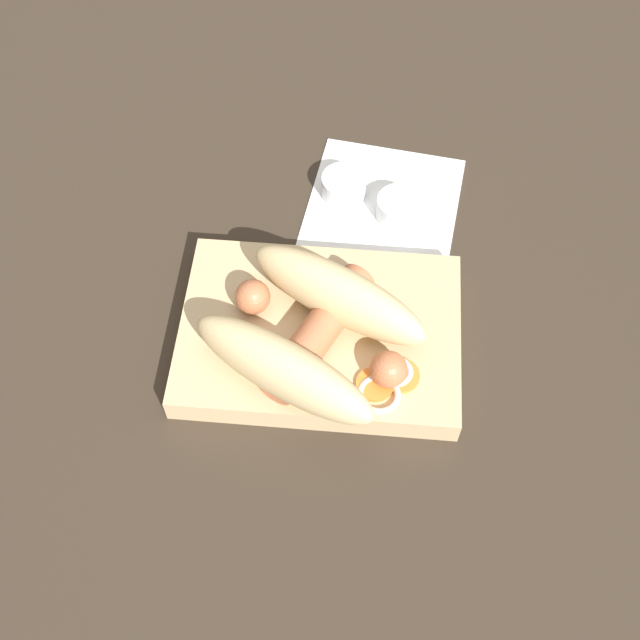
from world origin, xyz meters
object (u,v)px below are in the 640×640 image
object	(u,v)px
food_tray	(320,334)
sausage	(319,332)
condiment_cup_far	(344,187)
bread_roll	(311,330)
condiment_cup_near	(399,209)

from	to	relation	value
food_tray	sausage	distance (m)	0.03
food_tray	condiment_cup_far	bearing A→B (deg)	-92.84
food_tray	sausage	bearing A→B (deg)	90.60
bread_roll	condiment_cup_far	xyz separation A→B (m)	(-0.01, -0.20, -0.04)
condiment_cup_near	condiment_cup_far	size ratio (longest dim) A/B	1.00
food_tray	condiment_cup_near	xyz separation A→B (m)	(-0.06, -0.15, -0.00)
sausage	condiment_cup_near	world-z (taller)	sausage
food_tray	bread_roll	bearing A→B (deg)	76.71
food_tray	condiment_cup_near	bearing A→B (deg)	-113.18
food_tray	bread_roll	world-z (taller)	bread_roll
food_tray	condiment_cup_far	distance (m)	0.17
bread_roll	condiment_cup_near	world-z (taller)	bread_roll
food_tray	condiment_cup_far	xyz separation A→B (m)	(-0.01, -0.17, -0.00)
condiment_cup_near	condiment_cup_far	distance (m)	0.06
food_tray	sausage	size ratio (longest dim) A/B	1.61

